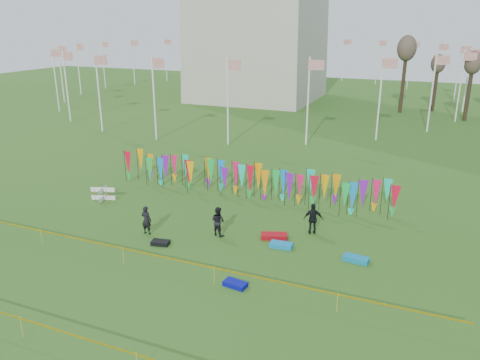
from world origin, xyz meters
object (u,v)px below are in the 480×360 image
at_px(kite_bag_blue, 235,284).
at_px(kite_bag_black, 160,243).
at_px(box_kite, 103,194).
at_px(kite_bag_red, 274,236).
at_px(person_mid, 218,221).
at_px(person_right, 313,219).
at_px(kite_bag_teal, 356,259).
at_px(kite_bag_turquoise, 281,245).
at_px(person_left, 146,220).

relative_size(kite_bag_blue, kite_bag_black, 1.12).
xyz_separation_m(box_kite, kite_bag_red, (11.97, -1.07, -0.31)).
height_order(person_mid, kite_bag_black, person_mid).
distance_m(person_right, kite_bag_black, 8.19).
bearing_deg(kite_bag_teal, kite_bag_turquoise, 179.74).
relative_size(box_kite, person_right, 0.51).
distance_m(kite_bag_turquoise, kite_bag_teal, 3.77).
bearing_deg(person_left, box_kite, -31.13).
bearing_deg(person_right, kite_bag_blue, 54.96).
xyz_separation_m(person_right, kite_bag_black, (-6.91, -4.34, -0.76)).
xyz_separation_m(kite_bag_blue, kite_bag_red, (0.01, 5.16, 0.02)).
relative_size(person_left, person_right, 0.92).
xyz_separation_m(person_mid, kite_bag_red, (2.91, 0.78, -0.68)).
xyz_separation_m(person_left, kite_bag_blue, (6.53, -3.04, -0.69)).
relative_size(kite_bag_turquoise, kite_bag_black, 1.26).
height_order(kite_bag_turquoise, kite_bag_blue, kite_bag_turquoise).
xyz_separation_m(kite_bag_turquoise, kite_bag_blue, (-0.69, -4.32, -0.01)).
height_order(box_kite, person_right, person_right).
relative_size(person_right, kite_bag_red, 1.26).
bearing_deg(kite_bag_turquoise, kite_bag_blue, -99.02).
relative_size(kite_bag_red, kite_bag_black, 1.51).
height_order(kite_bag_red, kite_bag_teal, kite_bag_red).
relative_size(kite_bag_turquoise, kite_bag_blue, 1.12).
bearing_deg(kite_bag_blue, kite_bag_turquoise, 80.98).
relative_size(kite_bag_blue, kite_bag_teal, 0.84).
relative_size(box_kite, kite_bag_blue, 0.87).
xyz_separation_m(person_left, kite_bag_teal, (10.99, 1.26, -0.69)).
relative_size(box_kite, kite_bag_turquoise, 0.77).
relative_size(person_mid, kite_bag_teal, 1.34).
distance_m(person_mid, kite_bag_teal, 7.39).
bearing_deg(kite_bag_black, box_kite, 149.29).
bearing_deg(kite_bag_red, kite_bag_black, -150.14).
height_order(person_mid, person_right, person_right).
xyz_separation_m(person_mid, kite_bag_black, (-2.26, -2.19, -0.70)).
bearing_deg(person_mid, kite_bag_teal, -165.18).
height_order(person_right, kite_bag_black, person_right).
bearing_deg(box_kite, person_mid, -11.52).
xyz_separation_m(box_kite, kite_bag_turquoise, (12.65, -1.90, -0.33)).
xyz_separation_m(person_right, kite_bag_red, (-1.73, -1.37, -0.74)).
distance_m(person_mid, kite_bag_turquoise, 3.65).
distance_m(kite_bag_red, kite_bag_teal, 4.53).
bearing_deg(person_mid, kite_bag_blue, 138.89).
bearing_deg(kite_bag_turquoise, person_mid, 179.07).
relative_size(person_right, kite_bag_blue, 1.71).
relative_size(person_left, kite_bag_red, 1.17).
xyz_separation_m(kite_bag_black, kite_bag_teal, (9.62, 2.12, 0.01)).
distance_m(kite_bag_turquoise, kite_bag_black, 6.23).
height_order(person_right, kite_bag_teal, person_right).
distance_m(person_mid, person_right, 5.12).
bearing_deg(kite_bag_turquoise, person_right, 64.44).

